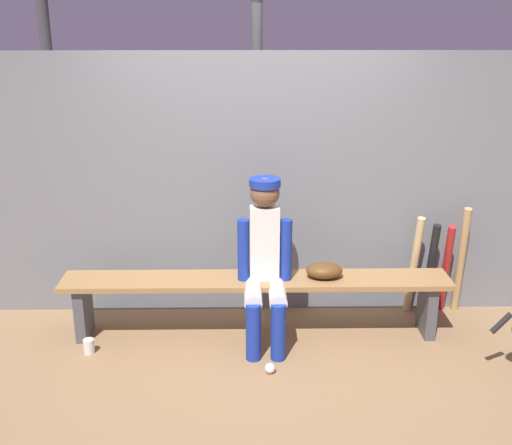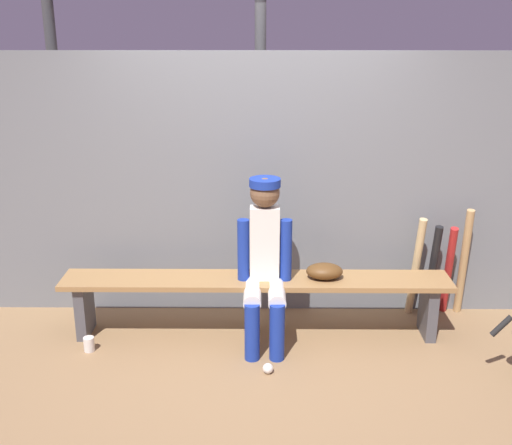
% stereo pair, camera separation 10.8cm
% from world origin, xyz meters
% --- Properties ---
extents(ground_plane, '(30.00, 30.00, 0.00)m').
position_xyz_m(ground_plane, '(0.00, 0.00, 0.00)').
color(ground_plane, olive).
extents(chainlink_fence, '(4.95, 0.03, 2.14)m').
position_xyz_m(chainlink_fence, '(0.00, 0.47, 1.07)').
color(chainlink_fence, slate).
rests_on(chainlink_fence, ground_plane).
extents(dugout_bench, '(2.98, 0.36, 0.48)m').
position_xyz_m(dugout_bench, '(0.00, 0.00, 0.38)').
color(dugout_bench, olive).
rests_on(dugout_bench, ground_plane).
extents(player_seated, '(0.41, 0.55, 1.27)m').
position_xyz_m(player_seated, '(0.07, -0.11, 0.69)').
color(player_seated, silver).
rests_on(player_seated, ground_plane).
extents(baseball_glove, '(0.28, 0.20, 0.12)m').
position_xyz_m(baseball_glove, '(0.52, 0.00, 0.54)').
color(baseball_glove, '#593819').
rests_on(baseball_glove, dugout_bench).
extents(bat_wood_natural, '(0.10, 0.21, 0.87)m').
position_xyz_m(bat_wood_natural, '(1.31, 0.33, 0.44)').
color(bat_wood_natural, tan).
rests_on(bat_wood_natural, ground_plane).
extents(bat_aluminum_black, '(0.09, 0.18, 0.81)m').
position_xyz_m(bat_aluminum_black, '(1.44, 0.33, 0.40)').
color(bat_aluminum_black, black).
rests_on(bat_aluminum_black, ground_plane).
extents(bat_aluminum_red, '(0.09, 0.24, 0.80)m').
position_xyz_m(bat_aluminum_red, '(1.58, 0.34, 0.40)').
color(bat_aluminum_red, '#B22323').
rests_on(bat_aluminum_red, ground_plane).
extents(bat_wood_tan, '(0.08, 0.19, 0.94)m').
position_xyz_m(bat_wood_tan, '(1.70, 0.37, 0.47)').
color(bat_wood_tan, tan).
rests_on(bat_wood_tan, ground_plane).
extents(baseball, '(0.07, 0.07, 0.07)m').
position_xyz_m(baseball, '(0.09, -0.57, 0.04)').
color(baseball, white).
rests_on(baseball, ground_plane).
extents(cup_on_ground, '(0.08, 0.08, 0.11)m').
position_xyz_m(cup_on_ground, '(-1.25, -0.28, 0.06)').
color(cup_on_ground, silver).
rests_on(cup_on_ground, ground_plane).
extents(cup_on_bench, '(0.08, 0.08, 0.11)m').
position_xyz_m(cup_on_bench, '(0.18, 0.03, 0.53)').
color(cup_on_bench, silver).
rests_on(cup_on_bench, dugout_bench).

